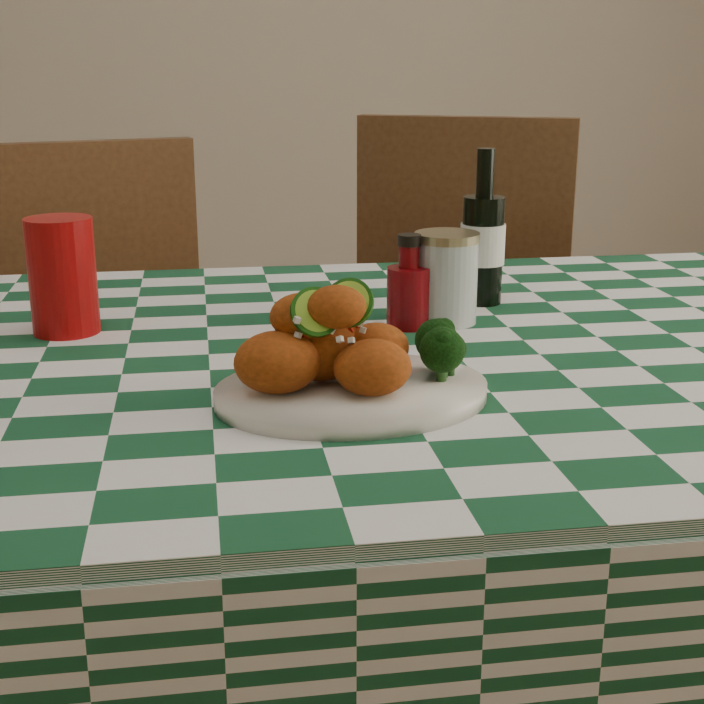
{
  "coord_description": "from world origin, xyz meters",
  "views": [
    {
      "loc": [
        -0.21,
        -1.19,
        1.15
      ],
      "look_at": [
        -0.05,
        -0.2,
        0.84
      ],
      "focal_mm": 50.0,
      "sensor_mm": 36.0,
      "label": 1
    }
  ],
  "objects": [
    {
      "name": "dining_table",
      "position": [
        0.0,
        0.0,
        0.39
      ],
      "size": [
        1.66,
        1.06,
        0.79
      ],
      "primitive_type": null,
      "color": "#14492A",
      "rests_on": "ground"
    },
    {
      "name": "beer_bottle",
      "position": [
        0.21,
        0.21,
        0.9
      ],
      "size": [
        0.09,
        0.09,
        0.23
      ],
      "primitive_type": null,
      "rotation": [
        0.0,
        0.0,
        0.35
      ],
      "color": "black",
      "rests_on": "dining_table"
    },
    {
      "name": "mason_jar",
      "position": [
        0.13,
        0.11,
        0.85
      ],
      "size": [
        0.09,
        0.09,
        0.13
      ],
      "primitive_type": null,
      "rotation": [
        0.0,
        0.0,
        -0.05
      ],
      "color": "#B2BCBA",
      "rests_on": "dining_table"
    },
    {
      "name": "ketchup_bottle",
      "position": [
        0.07,
        0.09,
        0.85
      ],
      "size": [
        0.06,
        0.06,
        0.13
      ],
      "primitive_type": null,
      "rotation": [
        0.0,
        0.0,
        -0.05
      ],
      "color": "#610409",
      "rests_on": "dining_table"
    },
    {
      "name": "wooden_chair_right",
      "position": [
        0.27,
        0.67,
        0.51
      ],
      "size": [
        0.62,
        0.63,
        1.02
      ],
      "primitive_type": null,
      "rotation": [
        0.0,
        0.0,
        -0.41
      ],
      "color": "#472814",
      "rests_on": "ground"
    },
    {
      "name": "wooden_chair_left",
      "position": [
        -0.38,
        0.7,
        0.49
      ],
      "size": [
        0.55,
        0.57,
        0.98
      ],
      "primitive_type": null,
      "rotation": [
        0.0,
        0.0,
        0.26
      ],
      "color": "#472814",
      "rests_on": "ground"
    },
    {
      "name": "fried_chicken_pile",
      "position": [
        -0.07,
        -0.2,
        0.86
      ],
      "size": [
        0.17,
        0.13,
        0.11
      ],
      "primitive_type": null,
      "color": "#A83F10",
      "rests_on": "plate"
    },
    {
      "name": "red_tumbler",
      "position": [
        -0.39,
        0.13,
        0.86
      ],
      "size": [
        0.11,
        0.11,
        0.16
      ],
      "primitive_type": "cylinder",
      "rotation": [
        0.0,
        0.0,
        -0.22
      ],
      "color": "#9B0809",
      "rests_on": "dining_table"
    },
    {
      "name": "broccoli_side",
      "position": [
        0.04,
        -0.18,
        0.83
      ],
      "size": [
        0.08,
        0.08,
        0.06
      ],
      "primitive_type": null,
      "color": "black",
      "rests_on": "plate"
    },
    {
      "name": "plate",
      "position": [
        -0.05,
        -0.2,
        0.8
      ],
      "size": [
        0.32,
        0.26,
        0.02
      ],
      "primitive_type": null,
      "rotation": [
        0.0,
        0.0,
        0.1
      ],
      "color": "silver",
      "rests_on": "dining_table"
    }
  ]
}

